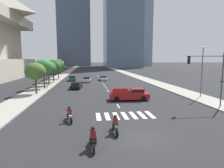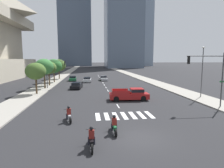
% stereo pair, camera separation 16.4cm
% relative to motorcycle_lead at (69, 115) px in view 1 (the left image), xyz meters
% --- Properties ---
extents(ground_plane, '(800.00, 800.00, 0.00)m').
position_rel_motorcycle_lead_xyz_m(ground_plane, '(5.45, -4.53, -0.58)').
color(ground_plane, '#232326').
extents(sidewalk_east, '(4.00, 260.00, 0.15)m').
position_rel_motorcycle_lead_xyz_m(sidewalk_east, '(18.34, 25.47, -0.51)').
color(sidewalk_east, gray).
rests_on(sidewalk_east, ground).
extents(sidewalk_west, '(4.00, 260.00, 0.15)m').
position_rel_motorcycle_lead_xyz_m(sidewalk_west, '(-7.43, 25.47, -0.51)').
color(sidewalk_west, gray).
rests_on(sidewalk_west, ground).
extents(crosswalk_near, '(5.85, 2.62, 0.01)m').
position_rel_motorcycle_lead_xyz_m(crosswalk_near, '(5.45, 1.14, -0.58)').
color(crosswalk_near, silver).
rests_on(crosswalk_near, ground).
extents(lane_divider_center, '(0.14, 50.00, 0.01)m').
position_rel_motorcycle_lead_xyz_m(lane_divider_center, '(5.45, 29.14, -0.58)').
color(lane_divider_center, silver).
rests_on(lane_divider_center, ground).
extents(motorcycle_lead, '(0.90, 2.09, 1.49)m').
position_rel_motorcycle_lead_xyz_m(motorcycle_lead, '(0.00, 0.00, 0.00)').
color(motorcycle_lead, black).
rests_on(motorcycle_lead, ground).
extents(motorcycle_trailing, '(0.70, 2.24, 1.49)m').
position_rel_motorcycle_lead_xyz_m(motorcycle_trailing, '(3.80, -3.31, -0.00)').
color(motorcycle_trailing, black).
rests_on(motorcycle_trailing, ground).
extents(motorcycle_third, '(0.70, 2.23, 1.49)m').
position_rel_motorcycle_lead_xyz_m(motorcycle_third, '(2.01, -5.62, -0.00)').
color(motorcycle_third, black).
rests_on(motorcycle_third, ground).
extents(pickup_truck, '(5.63, 2.28, 1.67)m').
position_rel_motorcycle_lead_xyz_m(pickup_truck, '(7.82, 8.45, 0.23)').
color(pickup_truck, maroon).
rests_on(pickup_truck, ground).
extents(sedan_green_0, '(2.13, 4.36, 1.28)m').
position_rel_motorcycle_lead_xyz_m(sedan_green_0, '(-2.40, 34.91, 0.01)').
color(sedan_green_0, '#1E6038').
rests_on(sedan_green_0, ground).
extents(sedan_silver_1, '(2.14, 4.86, 1.26)m').
position_rel_motorcycle_lead_xyz_m(sedan_silver_1, '(1.58, 31.53, 0.01)').
color(sedan_silver_1, '#B7BABF').
rests_on(sedan_silver_1, ground).
extents(sedan_black_2, '(2.32, 4.84, 1.26)m').
position_rel_motorcycle_lead_xyz_m(sedan_black_2, '(-0.50, 20.44, 0.00)').
color(sedan_black_2, black).
rests_on(sedan_black_2, ground).
extents(sedan_silver_3, '(1.96, 4.62, 1.28)m').
position_rel_motorcycle_lead_xyz_m(sedan_silver_3, '(6.05, 34.74, 0.01)').
color(sedan_silver_3, '#B7BABF').
rests_on(sedan_silver_3, ground).
extents(traffic_signal_near, '(4.85, 0.28, 6.36)m').
position_rel_motorcycle_lead_xyz_m(traffic_signal_near, '(15.81, 2.84, 3.92)').
color(traffic_signal_near, '#333335').
rests_on(traffic_signal_near, sidewalk_east).
extents(traffic_signal_far, '(4.08, 0.28, 5.72)m').
position_rel_motorcycle_lead_xyz_m(traffic_signal_far, '(-4.83, 20.93, 3.46)').
color(traffic_signal_far, '#333335').
rests_on(traffic_signal_far, sidewalk_west).
extents(street_lamp_east, '(0.50, 0.24, 7.43)m').
position_rel_motorcycle_lead_xyz_m(street_lamp_east, '(18.64, 8.73, 3.88)').
color(street_lamp_east, '#3F3F42').
rests_on(street_lamp_east, sidewalk_east).
extents(street_tree_nearest, '(3.25, 3.25, 5.09)m').
position_rel_motorcycle_lead_xyz_m(street_tree_nearest, '(-6.63, 14.59, 3.26)').
color(street_tree_nearest, '#4C3823').
rests_on(street_tree_nearest, sidewalk_west).
extents(street_tree_second, '(3.59, 3.59, 5.74)m').
position_rel_motorcycle_lead_xyz_m(street_tree_second, '(-6.63, 20.64, 3.76)').
color(street_tree_second, '#4C3823').
rests_on(street_tree_second, sidewalk_west).
extents(street_tree_third, '(3.26, 3.26, 5.23)m').
position_rel_motorcycle_lead_xyz_m(street_tree_third, '(-6.63, 25.00, 3.39)').
color(street_tree_third, '#4C3823').
rests_on(street_tree_third, sidewalk_west).
extents(street_tree_fourth, '(4.06, 4.06, 5.72)m').
position_rel_motorcycle_lead_xyz_m(street_tree_fourth, '(-6.63, 31.02, 3.56)').
color(street_tree_fourth, '#4C3823').
rests_on(street_tree_fourth, sidewalk_west).
extents(street_tree_fifth, '(4.04, 4.04, 5.69)m').
position_rel_motorcycle_lead_xyz_m(street_tree_fifth, '(-6.63, 39.33, 3.53)').
color(street_tree_fifth, '#4C3823').
rests_on(street_tree_fifth, sidewalk_west).
extents(office_tower_left_skyline, '(29.94, 23.21, 111.01)m').
position_rel_motorcycle_lead_xyz_m(office_tower_left_skyline, '(-9.84, 170.57, 54.39)').
color(office_tower_left_skyline, slate).
rests_on(office_tower_left_skyline, ground).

